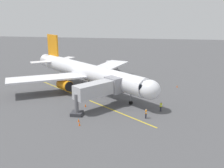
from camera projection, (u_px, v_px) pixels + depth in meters
ground_plane at (91, 90)px, 62.10m from camera, size 220.00×220.00×0.00m
apron_lead_in_line at (82, 98)px, 56.55m from camera, size 30.96×25.70×0.01m
airplane at (88, 72)px, 61.37m from camera, size 33.80×32.13×11.50m
jet_bridge at (101, 89)px, 49.91m from camera, size 8.87×10.03×5.40m
ground_crew_marshaller at (146, 114)px, 45.70m from camera, size 0.28×0.42×1.71m
ground_crew_wing_walker at (103, 75)px, 72.12m from camera, size 0.32×0.44×1.71m
ground_crew_loader at (161, 107)px, 48.91m from camera, size 0.45×0.35×1.71m
box_truck_near_nose at (112, 66)px, 80.99m from camera, size 4.09×4.93×2.62m
safety_cone_nose_left at (79, 124)px, 43.01m from camera, size 0.32×0.32×0.55m
safety_cone_nose_right at (79, 120)px, 44.43m from camera, size 0.32×0.32×0.55m
safety_cone_wing_port at (86, 105)px, 51.28m from camera, size 0.32×0.32×0.55m
safety_cone_wing_starboard at (177, 86)px, 63.84m from camera, size 0.32×0.32×0.55m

